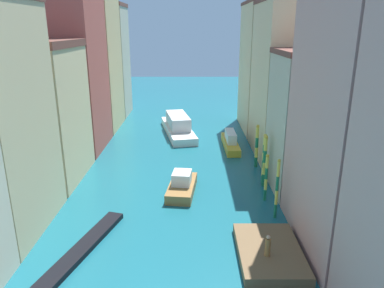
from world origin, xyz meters
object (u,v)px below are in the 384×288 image
gondola_black (80,252)px  person_on_dock (269,246)px  mooring_pole_3 (265,158)px  mooring_pole_4 (258,146)px  mooring_pole_2 (266,160)px  mooring_pole_1 (268,177)px  mooring_pole_0 (278,189)px  motorboat_1 (183,185)px  motorboat_0 (232,142)px  vaporetto_white (179,126)px  waterfront_dock (271,252)px

gondola_black → person_on_dock: bearing=-4.5°
mooring_pole_3 → mooring_pole_4: mooring_pole_3 is taller
mooring_pole_2 → mooring_pole_1: bearing=-97.9°
mooring_pole_0 → motorboat_1: 9.19m
person_on_dock → motorboat_1: 12.28m
motorboat_0 → motorboat_1: motorboat_0 is taller
mooring_pole_0 → mooring_pole_3: size_ratio=1.01×
motorboat_1 → mooring_pole_3: bearing=16.0°
mooring_pole_2 → mooring_pole_3: 0.79m
motorboat_1 → mooring_pole_1: bearing=-12.3°
mooring_pole_2 → gondola_black: bearing=-142.1°
mooring_pole_1 → mooring_pole_4: size_ratio=0.91×
mooring_pole_1 → vaporetto_white: size_ratio=0.33×
person_on_dock → motorboat_0: 24.24m
mooring_pole_0 → mooring_pole_3: mooring_pole_0 is taller
mooring_pole_2 → gondola_black: mooring_pole_2 is taller
mooring_pole_1 → mooring_pole_2: (0.43, 3.10, 0.41)m
mooring_pole_3 → vaporetto_white: size_ratio=0.38×
vaporetto_white → mooring_pole_2: bearing=-64.0°
mooring_pole_1 → motorboat_0: (-1.56, 15.03, -1.45)m
mooring_pole_0 → motorboat_1: (-7.62, 4.78, -1.86)m
waterfront_dock → mooring_pole_3: size_ratio=1.28×
mooring_pole_0 → gondola_black: size_ratio=0.47×
person_on_dock → motorboat_0: bearing=89.9°
person_on_dock → mooring_pole_1: mooring_pole_1 is taller
mooring_pole_0 → vaporetto_white: 26.11m
person_on_dock → mooring_pole_3: size_ratio=0.30×
motorboat_0 → mooring_pole_2: bearing=-80.5°
mooring_pole_1 → motorboat_0: size_ratio=0.54×
motorboat_0 → gondola_black: bearing=-118.3°
motorboat_0 → vaporetto_white: bearing=137.4°
vaporetto_white → motorboat_1: 19.83m
mooring_pole_4 → vaporetto_white: 16.07m
mooring_pole_1 → mooring_pole_4: mooring_pole_4 is taller
waterfront_dock → person_on_dock: size_ratio=4.32×
mooring_pole_4 → mooring_pole_1: bearing=-93.8°
mooring_pole_3 → mooring_pole_1: bearing=-97.6°
mooring_pole_1 → gondola_black: 16.45m
person_on_dock → mooring_pole_0: size_ratio=0.29×
person_on_dock → motorboat_1: person_on_dock is taller
mooring_pole_4 → motorboat_1: 10.46m
person_on_dock → mooring_pole_2: mooring_pole_2 is taller
waterfront_dock → motorboat_1: bearing=121.5°
vaporetto_white → motorboat_0: 9.42m
mooring_pole_4 → vaporetto_white: (-9.03, 13.22, -1.34)m
person_on_dock → vaporetto_white: (-6.87, 30.61, -0.21)m
mooring_pole_0 → mooring_pole_2: mooring_pole_2 is taller
mooring_pole_0 → mooring_pole_4: 11.36m
vaporetto_white → motorboat_0: vaporetto_white is taller
vaporetto_white → gondola_black: vaporetto_white is taller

